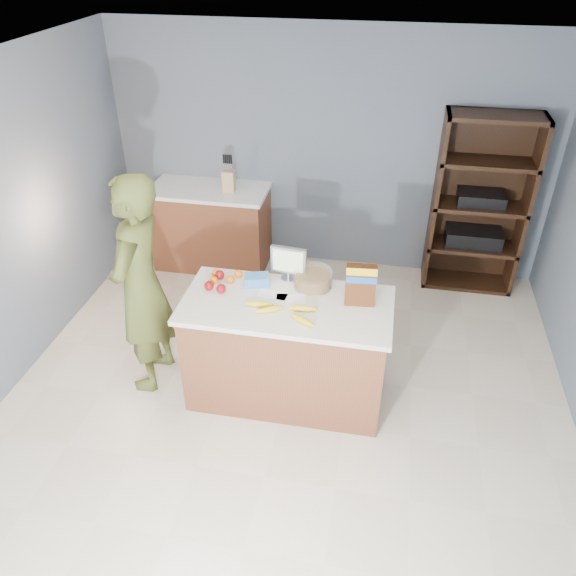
% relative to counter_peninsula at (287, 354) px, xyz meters
% --- Properties ---
extents(floor, '(4.50, 5.00, 0.02)m').
position_rel_counter_peninsula_xyz_m(floor, '(0.00, -0.30, -0.42)').
color(floor, beige).
rests_on(floor, ground).
extents(walls, '(4.52, 5.02, 2.51)m').
position_rel_counter_peninsula_xyz_m(walls, '(0.00, -0.30, 1.24)').
color(walls, slate).
rests_on(walls, ground).
extents(counter_peninsula, '(1.56, 0.76, 0.90)m').
position_rel_counter_peninsula_xyz_m(counter_peninsula, '(0.00, 0.00, 0.00)').
color(counter_peninsula, brown).
rests_on(counter_peninsula, ground).
extents(back_cabinet, '(1.24, 0.62, 0.90)m').
position_rel_counter_peninsula_xyz_m(back_cabinet, '(-1.20, 1.90, 0.04)').
color(back_cabinet, brown).
rests_on(back_cabinet, ground).
extents(shelving_unit, '(0.90, 0.40, 1.80)m').
position_rel_counter_peninsula_xyz_m(shelving_unit, '(1.55, 2.05, 0.45)').
color(shelving_unit, black).
rests_on(shelving_unit, ground).
extents(person, '(0.44, 0.67, 1.82)m').
position_rel_counter_peninsula_xyz_m(person, '(-1.14, -0.01, 0.49)').
color(person, '#495021').
rests_on(person, ground).
extents(knife_block, '(0.12, 0.10, 0.31)m').
position_rel_counter_peninsula_xyz_m(knife_block, '(-0.97, 1.88, 0.60)').
color(knife_block, tan).
rests_on(knife_block, back_cabinet).
extents(envelopes, '(0.37, 0.15, 0.00)m').
position_rel_counter_peninsula_xyz_m(envelopes, '(-0.05, 0.08, 0.49)').
color(envelopes, white).
rests_on(envelopes, counter_peninsula).
extents(bananas, '(0.55, 0.25, 0.05)m').
position_rel_counter_peninsula_xyz_m(bananas, '(-0.00, -0.13, 0.51)').
color(bananas, yellow).
rests_on(bananas, counter_peninsula).
extents(apples, '(0.18, 0.26, 0.07)m').
position_rel_counter_peninsula_xyz_m(apples, '(-0.57, 0.11, 0.52)').
color(apples, maroon).
rests_on(apples, counter_peninsula).
extents(oranges, '(0.25, 0.19, 0.06)m').
position_rel_counter_peninsula_xyz_m(oranges, '(-0.54, 0.22, 0.52)').
color(oranges, orange).
rests_on(oranges, counter_peninsula).
extents(blue_carton, '(0.21, 0.16, 0.08)m').
position_rel_counter_peninsula_xyz_m(blue_carton, '(-0.27, 0.21, 0.52)').
color(blue_carton, blue).
rests_on(blue_carton, counter_peninsula).
extents(salad_bowl, '(0.30, 0.30, 0.13)m').
position_rel_counter_peninsula_xyz_m(salad_bowl, '(0.15, 0.27, 0.54)').
color(salad_bowl, '#267219').
rests_on(salad_bowl, counter_peninsula).
extents(tv, '(0.28, 0.12, 0.28)m').
position_rel_counter_peninsula_xyz_m(tv, '(-0.05, 0.32, 0.64)').
color(tv, silver).
rests_on(tv, counter_peninsula).
extents(cereal_box, '(0.22, 0.10, 0.33)m').
position_rel_counter_peninsula_xyz_m(cereal_box, '(0.52, 0.09, 0.67)').
color(cereal_box, '#592B14').
rests_on(cereal_box, counter_peninsula).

